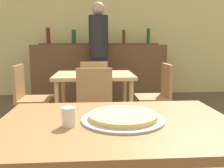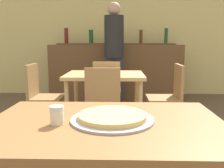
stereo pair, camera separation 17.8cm
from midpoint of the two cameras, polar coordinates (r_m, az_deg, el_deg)
wall_back at (r=5.53m, az=1.89°, el=12.22°), size 8.00×0.05×2.80m
dining_table_near at (r=1.29m, az=2.55°, el=-11.78°), size 1.20×0.83×0.74m
dining_table_far at (r=3.08m, az=-0.00°, el=0.57°), size 0.95×0.72×0.76m
bar_counter at (r=5.06m, az=1.87°, el=2.77°), size 2.60×0.56×1.09m
bar_back_shelf at (r=5.16m, az=1.47°, el=9.69°), size 2.39×0.24×0.34m
chair_far_side_front at (r=2.58m, az=-0.34°, el=-4.54°), size 0.40×0.40×0.87m
chair_far_side_back at (r=3.63m, az=0.24°, el=-0.47°), size 0.40×0.40×0.87m
chair_far_side_left at (r=3.23m, az=-14.42°, el=-2.01°), size 0.40×0.40×0.87m
chair_far_side_right at (r=3.18m, az=14.62°, el=-2.17°), size 0.40×0.40×0.87m
pizza_tray at (r=1.28m, az=4.11°, el=-7.70°), size 0.42×0.42×0.04m
cheese_shaker at (r=1.22m, az=-8.46°, el=-7.11°), size 0.07×0.07×0.09m
person_standing at (r=4.44m, az=1.62°, el=7.67°), size 0.34×0.34×1.82m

